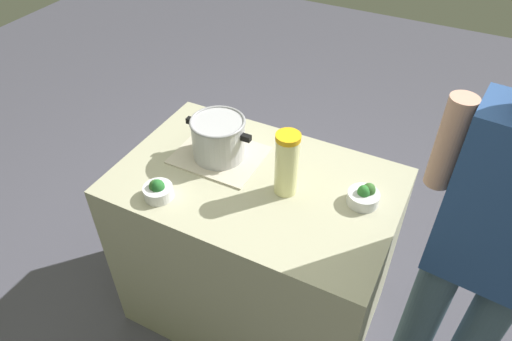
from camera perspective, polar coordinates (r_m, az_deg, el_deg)
name	(u,v)px	position (r m, az deg, el deg)	size (l,w,h in m)	color
ground_plane	(256,306)	(2.48, 0.00, -16.26)	(8.00, 8.00, 0.00)	#4E4D5A
counter_slab	(256,251)	(2.13, 0.00, -9.90)	(1.11, 0.71, 0.87)	#B2AF8F
dish_cloth	(220,155)	(1.93, -4.48, 1.89)	(0.35, 0.29, 0.01)	beige
cooking_pot	(219,137)	(1.88, -4.63, 4.10)	(0.29, 0.22, 0.17)	#B7B7BC
lemonade_pitcher	(286,164)	(1.68, 3.74, 0.76)	(0.09, 0.09, 0.26)	#F9F4A5
broccoli_bowl_front	(364,196)	(1.75, 13.13, -3.06)	(0.12, 0.12, 0.08)	silver
broccoli_bowl_center	(158,190)	(1.76, -11.98, -2.38)	(0.11, 0.11, 0.08)	silver
person_cook	(485,255)	(1.68, 26.34, -9.24)	(0.50, 0.23, 1.63)	#405767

